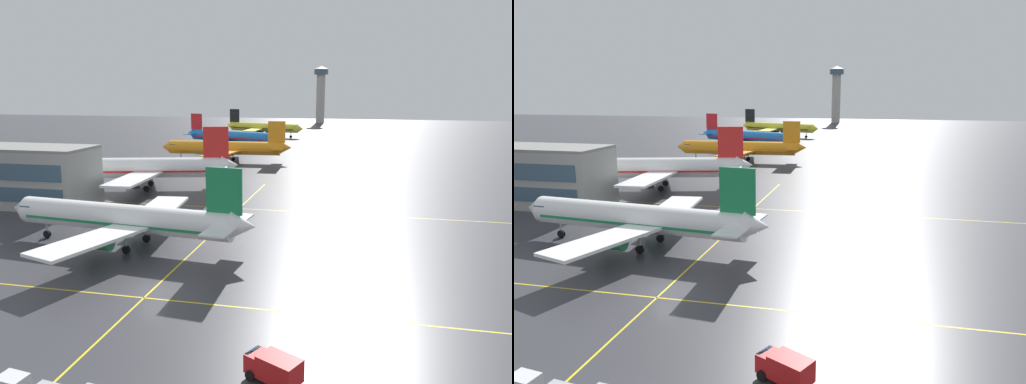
# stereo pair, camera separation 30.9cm
# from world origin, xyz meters

# --- Properties ---
(ground_plane) EXTENTS (600.00, 600.00, 0.00)m
(ground_plane) POSITION_xyz_m (0.00, 0.00, 0.00)
(ground_plane) COLOR #333338
(airliner_front_gate) EXTENTS (36.50, 31.34, 11.34)m
(airliner_front_gate) POSITION_xyz_m (-9.19, 12.56, 3.87)
(airliner_front_gate) COLOR white
(airliner_front_gate) RESTS_ON ground
(airliner_second_row) EXTENTS (40.98, 34.91, 12.91)m
(airliner_second_row) POSITION_xyz_m (-24.34, 48.30, 4.41)
(airliner_second_row) COLOR white
(airliner_second_row) RESTS_ON ground
(airliner_third_row) EXTENTS (37.80, 32.56, 11.75)m
(airliner_third_row) POSITION_xyz_m (-17.33, 88.82, 4.01)
(airliner_third_row) COLOR orange
(airliner_third_row) RESTS_ON ground
(airliner_far_left_stand) EXTENTS (36.65, 31.28, 11.61)m
(airliner_far_left_stand) POSITION_xyz_m (-26.00, 123.30, 3.96)
(airliner_far_left_stand) COLOR blue
(airliner_far_left_stand) RESTS_ON ground
(airliner_far_right_stand) EXTENTS (36.87, 31.41, 11.62)m
(airliner_far_right_stand) POSITION_xyz_m (-22.54, 165.24, 3.97)
(airliner_far_right_stand) COLOR yellow
(airliner_far_right_stand) RESTS_ON ground
(taxiway_markings) EXTENTS (151.05, 83.94, 0.01)m
(taxiway_markings) POSITION_xyz_m (0.00, 17.08, 0.00)
(taxiway_markings) COLOR yellow
(taxiway_markings) RESTS_ON ground
(service_truck_red_van) EXTENTS (4.49, 3.55, 2.10)m
(service_truck_red_van) POSITION_xyz_m (15.32, -13.30, 1.18)
(service_truck_red_van) COLOR red
(service_truck_red_van) RESTS_ON ground
(control_tower) EXTENTS (8.82, 8.82, 33.78)m
(control_tower) POSITION_xyz_m (-6.24, 258.52, 19.81)
(control_tower) COLOR #ADA89E
(control_tower) RESTS_ON ground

